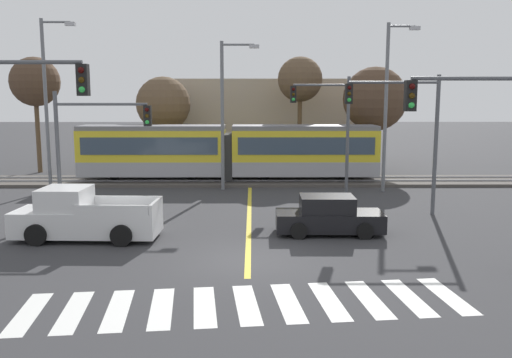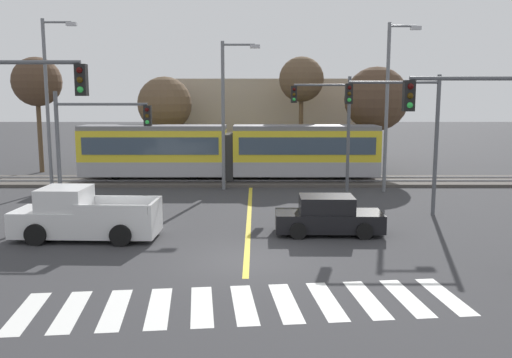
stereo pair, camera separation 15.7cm
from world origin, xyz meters
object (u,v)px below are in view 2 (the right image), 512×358
at_px(street_lamp_east, 389,99).
at_px(bare_tree_west, 165,104).
at_px(light_rail_tram, 230,150).
at_px(sedan_crossing, 328,216).
at_px(bare_tree_far_west, 37,82).
at_px(traffic_light_mid_left, 91,135).
at_px(bare_tree_far_east, 376,99).
at_px(traffic_light_near_right, 484,138).
at_px(traffic_light_far_right, 330,118).
at_px(bare_tree_east, 301,80).
at_px(street_lamp_centre, 227,107).
at_px(pickup_truck, 83,217).
at_px(traffic_light_near_left, 3,129).
at_px(traffic_light_mid_right, 406,122).
at_px(street_lamp_west, 49,96).

relative_size(street_lamp_east, bare_tree_west, 1.38).
bearing_deg(street_lamp_east, light_rail_tram, 160.18).
height_order(sedan_crossing, bare_tree_far_west, bare_tree_far_west).
height_order(traffic_light_mid_left, bare_tree_far_east, bare_tree_far_east).
bearing_deg(traffic_light_near_right, light_rail_tram, 115.14).
xyz_separation_m(traffic_light_far_right, bare_tree_east, (-0.76, 9.83, 2.34)).
height_order(light_rail_tram, bare_tree_far_east, bare_tree_far_east).
xyz_separation_m(light_rail_tram, street_lamp_centre, (-0.03, -2.58, 2.77)).
distance_m(traffic_light_mid_left, traffic_light_near_right, 16.04).
height_order(bare_tree_west, bare_tree_east, bare_tree_east).
relative_size(traffic_light_mid_left, bare_tree_west, 0.82).
bearing_deg(bare_tree_west, bare_tree_far_west, -175.88).
height_order(pickup_truck, traffic_light_near_left, traffic_light_near_left).
xyz_separation_m(light_rail_tram, bare_tree_east, (4.91, 5.54, 4.50)).
height_order(traffic_light_mid_left, bare_tree_far_west, bare_tree_far_west).
xyz_separation_m(traffic_light_near_left, street_lamp_east, (14.80, 14.84, 0.79)).
bearing_deg(bare_tree_west, traffic_light_near_left, -91.88).
distance_m(traffic_light_mid_right, bare_tree_far_east, 13.23).
xyz_separation_m(light_rail_tram, traffic_light_mid_left, (-5.60, -10.03, 1.65)).
height_order(street_lamp_west, bare_tree_east, street_lamp_west).
distance_m(pickup_truck, bare_tree_far_west, 21.22).
relative_size(bare_tree_far_west, bare_tree_far_east, 1.10).
distance_m(light_rail_tram, sedan_crossing, 13.79).
bearing_deg(light_rail_tram, street_lamp_east, -19.82).
relative_size(pickup_truck, bare_tree_far_east, 0.74).
relative_size(pickup_truck, bare_tree_far_west, 0.67).
xyz_separation_m(street_lamp_centre, bare_tree_far_west, (-13.74, 7.35, 1.55)).
bearing_deg(traffic_light_mid_left, street_lamp_east, 24.62).
relative_size(street_lamp_centre, bare_tree_east, 1.03).
relative_size(street_lamp_east, bare_tree_far_east, 1.27).
xyz_separation_m(traffic_light_far_right, bare_tree_west, (-10.58, 9.70, 0.64)).
relative_size(traffic_light_near_right, bare_tree_east, 0.76).
xyz_separation_m(street_lamp_west, bare_tree_far_east, (19.94, 6.48, -0.19)).
bearing_deg(sedan_crossing, street_lamp_east, 64.54).
xyz_separation_m(traffic_light_near_left, traffic_light_far_right, (11.35, 13.83, -0.25)).
bearing_deg(sedan_crossing, bare_tree_east, 88.75).
distance_m(sedan_crossing, pickup_truck, 9.46).
height_order(traffic_light_near_left, street_lamp_east, street_lamp_east).
relative_size(bare_tree_far_west, bare_tree_west, 1.19).
distance_m(light_rail_tram, bare_tree_west, 7.82).
distance_m(street_lamp_centre, bare_tree_west, 9.36).
bearing_deg(traffic_light_far_right, street_lamp_east, 16.31).
bearing_deg(bare_tree_far_west, traffic_light_mid_left, -61.07).
xyz_separation_m(light_rail_tram, bare_tree_west, (-4.91, 5.41, 2.79)).
xyz_separation_m(sedan_crossing, bare_tree_west, (-9.42, 18.37, 4.14)).
xyz_separation_m(street_lamp_centre, bare_tree_far_east, (9.92, 6.20, 0.39)).
xyz_separation_m(traffic_light_far_right, traffic_light_mid_right, (2.71, -5.20, 0.05)).
bearing_deg(street_lamp_west, bare_tree_far_east, 18.01).
bearing_deg(pickup_truck, traffic_light_near_left, -99.74).
distance_m(traffic_light_near_right, bare_tree_west, 26.82).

